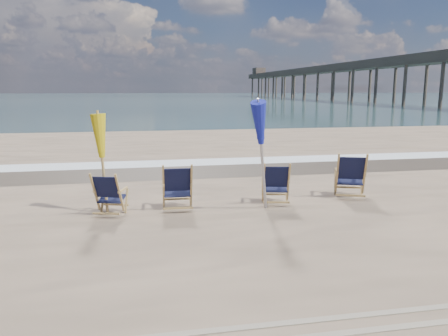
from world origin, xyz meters
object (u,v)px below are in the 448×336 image
Objects in this scene: beach_chair_1 at (191,187)px; umbrella_yellow at (102,141)px; umbrella_blue at (263,123)px; beach_chair_3 at (365,176)px; fishing_pier at (346,77)px; beach_chair_2 at (289,184)px; beach_chair_0 at (120,195)px.

umbrella_yellow is at bearing -1.01° from beach_chair_1.
umbrella_blue is at bearing -9.42° from umbrella_yellow.
beach_chair_3 is 0.01× the size of fishing_pier.
beach_chair_2 is at bearing 31.47° from umbrella_blue.
fishing_pier is (36.56, 71.62, 4.18)m from beach_chair_2.
beach_chair_1 reaches higher than beach_chair_2.
fishing_pier is (40.07, 71.82, 4.20)m from beach_chair_0.
umbrella_yellow reaches higher than beach_chair_2.
beach_chair_1 is 0.93× the size of beach_chair_3.
beach_chair_1 is 1.95m from umbrella_blue.
umbrella_blue is at bearing -167.09° from beach_chair_0.
umbrella_blue is at bearing 44.60° from beach_chair_2.
umbrella_blue is (-0.71, -0.43, 1.34)m from beach_chair_2.
beach_chair_1 is 0.51× the size of umbrella_yellow.
beach_chair_2 is at bearing -117.04° from fishing_pier.
umbrella_blue is at bearing -117.35° from fishing_pier.
umbrella_yellow is (-3.81, 0.08, 0.99)m from beach_chair_2.
umbrella_yellow is at bearing 11.92° from beach_chair_2.
beach_chair_1 reaches higher than beach_chair_0.
beach_chair_3 is at bearing 0.97° from umbrella_yellow.
beach_chair_2 reaches higher than beach_chair_0.
beach_chair_0 is 5.37m from beach_chair_3.
umbrella_yellow is (-5.67, -0.10, 0.93)m from beach_chair_3.
beach_chair_2 is at bearing -1.21° from umbrella_yellow.
umbrella_yellow reaches higher than beach_chair_1.
umbrella_blue reaches higher than beach_chair_0.
beach_chair_0 is at bearing 16.40° from beach_chair_2.
beach_chair_1 is (1.42, 0.17, 0.05)m from beach_chair_0.
umbrella_blue reaches higher than umbrella_yellow.
beach_chair_2 is 3.94m from umbrella_yellow.
umbrella_yellow is 3.16m from umbrella_blue.
beach_chair_2 is 0.40× the size of umbrella_blue.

